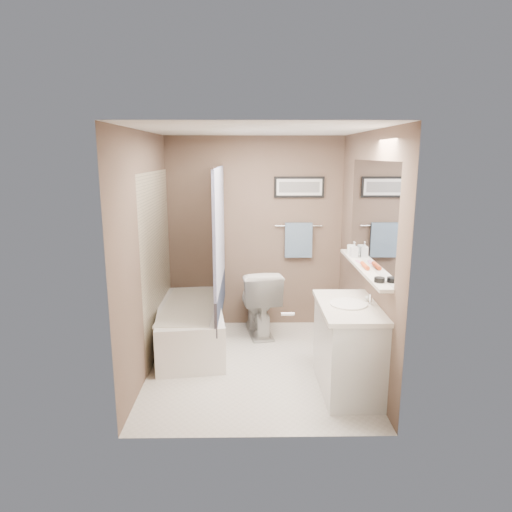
{
  "coord_description": "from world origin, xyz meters",
  "views": [
    {
      "loc": [
        -0.07,
        -4.44,
        2.17
      ],
      "look_at": [
        0.0,
        0.15,
        1.15
      ],
      "focal_mm": 32.0,
      "sensor_mm": 36.0,
      "label": 1
    }
  ],
  "objects_px": {
    "glass_jar": "(351,249)",
    "soap_bottle": "(354,249)",
    "vanity": "(348,350)",
    "hair_brush_front": "(365,266)",
    "bathtub": "(190,327)",
    "candle_bowl_near": "(379,280)",
    "toilet": "(259,301)"
  },
  "relations": [
    {
      "from": "glass_jar",
      "to": "soap_bottle",
      "type": "xyz_separation_m",
      "value": [
        0.0,
        -0.15,
        0.03
      ]
    },
    {
      "from": "vanity",
      "to": "hair_brush_front",
      "type": "relative_size",
      "value": 4.09
    },
    {
      "from": "bathtub",
      "to": "vanity",
      "type": "relative_size",
      "value": 1.67
    },
    {
      "from": "vanity",
      "to": "candle_bowl_near",
      "type": "relative_size",
      "value": 10.0
    },
    {
      "from": "hair_brush_front",
      "to": "glass_jar",
      "type": "relative_size",
      "value": 2.2
    },
    {
      "from": "bathtub",
      "to": "candle_bowl_near",
      "type": "bearing_deg",
      "value": -41.74
    },
    {
      "from": "soap_bottle",
      "to": "vanity",
      "type": "bearing_deg",
      "value": -103.8
    },
    {
      "from": "toilet",
      "to": "vanity",
      "type": "xyz_separation_m",
      "value": [
        0.81,
        -1.42,
        -0.01
      ]
    },
    {
      "from": "bathtub",
      "to": "soap_bottle",
      "type": "height_order",
      "value": "soap_bottle"
    },
    {
      "from": "toilet",
      "to": "vanity",
      "type": "bearing_deg",
      "value": 110.54
    },
    {
      "from": "bathtub",
      "to": "vanity",
      "type": "height_order",
      "value": "vanity"
    },
    {
      "from": "hair_brush_front",
      "to": "vanity",
      "type": "bearing_deg",
      "value": -123.94
    },
    {
      "from": "bathtub",
      "to": "glass_jar",
      "type": "xyz_separation_m",
      "value": [
        1.79,
        -0.09,
        0.92
      ]
    },
    {
      "from": "bathtub",
      "to": "glass_jar",
      "type": "bearing_deg",
      "value": -10.44
    },
    {
      "from": "vanity",
      "to": "hair_brush_front",
      "type": "xyz_separation_m",
      "value": [
        0.19,
        0.27,
        0.74
      ]
    },
    {
      "from": "vanity",
      "to": "glass_jar",
      "type": "bearing_deg",
      "value": 77.1
    },
    {
      "from": "toilet",
      "to": "soap_bottle",
      "type": "relative_size",
      "value": 5.05
    },
    {
      "from": "vanity",
      "to": "glass_jar",
      "type": "distance_m",
      "value": 1.2
    },
    {
      "from": "soap_bottle",
      "to": "toilet",
      "type": "bearing_deg",
      "value": 145.98
    },
    {
      "from": "bathtub",
      "to": "candle_bowl_near",
      "type": "xyz_separation_m",
      "value": [
        1.79,
        -1.21,
        0.89
      ]
    },
    {
      "from": "soap_bottle",
      "to": "glass_jar",
      "type": "bearing_deg",
      "value": 90.0
    },
    {
      "from": "bathtub",
      "to": "glass_jar",
      "type": "relative_size",
      "value": 15.0
    },
    {
      "from": "bathtub",
      "to": "toilet",
      "type": "distance_m",
      "value": 0.92
    },
    {
      "from": "toilet",
      "to": "candle_bowl_near",
      "type": "bearing_deg",
      "value": 112.11
    },
    {
      "from": "vanity",
      "to": "toilet",
      "type": "bearing_deg",
      "value": 118.23
    },
    {
      "from": "toilet",
      "to": "hair_brush_front",
      "type": "relative_size",
      "value": 3.77
    },
    {
      "from": "hair_brush_front",
      "to": "soap_bottle",
      "type": "height_order",
      "value": "soap_bottle"
    },
    {
      "from": "bathtub",
      "to": "vanity",
      "type": "xyz_separation_m",
      "value": [
        1.6,
        -0.99,
        0.15
      ]
    },
    {
      "from": "glass_jar",
      "to": "soap_bottle",
      "type": "distance_m",
      "value": 0.15
    },
    {
      "from": "glass_jar",
      "to": "soap_bottle",
      "type": "height_order",
      "value": "soap_bottle"
    },
    {
      "from": "candle_bowl_near",
      "to": "soap_bottle",
      "type": "bearing_deg",
      "value": 90.0
    },
    {
      "from": "hair_brush_front",
      "to": "glass_jar",
      "type": "height_order",
      "value": "glass_jar"
    }
  ]
}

